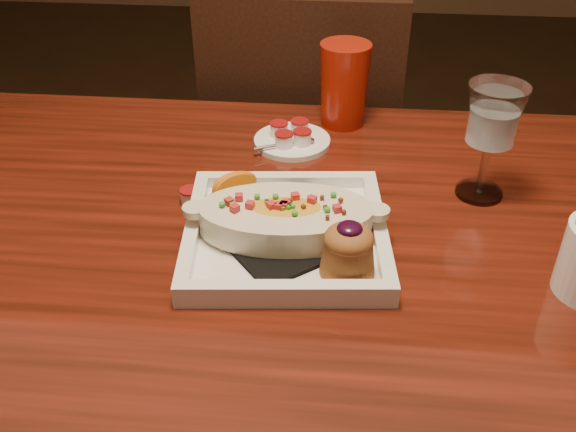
# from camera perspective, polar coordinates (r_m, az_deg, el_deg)

# --- Properties ---
(table) EXTENTS (1.50, 0.90, 0.75)m
(table) POSITION_cam_1_polar(r_m,az_deg,el_deg) (0.90, -1.64, -8.03)
(table) COLOR maroon
(table) RESTS_ON floor
(chair_far) EXTENTS (0.42, 0.42, 0.93)m
(chair_far) POSITION_cam_1_polar(r_m,az_deg,el_deg) (1.49, 1.28, 4.31)
(chair_far) COLOR black
(chair_far) RESTS_ON floor
(plate) EXTENTS (0.29, 0.29, 0.08)m
(plate) POSITION_cam_1_polar(r_m,az_deg,el_deg) (0.83, 0.22, -0.93)
(plate) COLOR white
(plate) RESTS_ON table
(goblet) EXTENTS (0.08, 0.08, 0.17)m
(goblet) POSITION_cam_1_polar(r_m,az_deg,el_deg) (0.93, 17.76, 8.01)
(goblet) COLOR silver
(goblet) RESTS_ON table
(saucer) EXTENTS (0.13, 0.13, 0.09)m
(saucer) POSITION_cam_1_polar(r_m,az_deg,el_deg) (1.07, 0.28, 6.89)
(saucer) COLOR white
(saucer) RESTS_ON table
(creamer_loose) EXTENTS (0.03, 0.03, 0.02)m
(creamer_loose) POSITION_cam_1_polar(r_m,az_deg,el_deg) (0.93, -8.67, 1.77)
(creamer_loose) COLOR white
(creamer_loose) RESTS_ON table
(red_tumbler) EXTENTS (0.09, 0.09, 0.14)m
(red_tumbler) POSITION_cam_1_polar(r_m,az_deg,el_deg) (1.12, 5.00, 11.53)
(red_tumbler) COLOR #AC1C0C
(red_tumbler) RESTS_ON table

